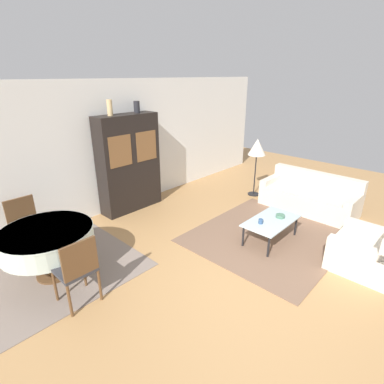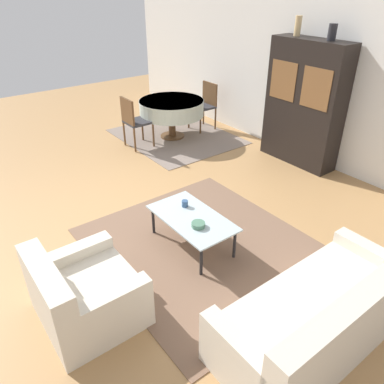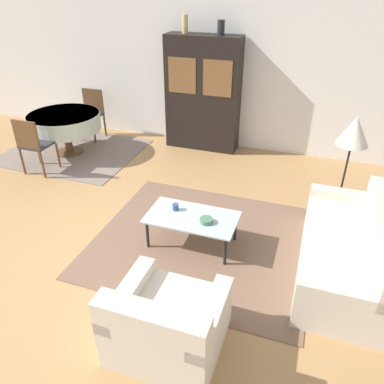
% 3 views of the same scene
% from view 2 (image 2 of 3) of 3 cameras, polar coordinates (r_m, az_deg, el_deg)
% --- Properties ---
extents(ground_plane, '(14.00, 14.00, 0.00)m').
position_cam_2_polar(ground_plane, '(5.30, -11.34, -3.30)').
color(ground_plane, tan).
extents(wall_back, '(10.00, 0.06, 2.70)m').
position_cam_2_polar(wall_back, '(6.95, 16.12, 16.40)').
color(wall_back, white).
rests_on(wall_back, ground_plane).
extents(area_rug, '(2.66, 2.38, 0.01)m').
position_cam_2_polar(area_rug, '(4.61, 1.78, -8.27)').
color(area_rug, brown).
rests_on(area_rug, ground_plane).
extents(dining_rug, '(2.41, 1.99, 0.01)m').
position_cam_2_polar(dining_rug, '(7.77, -2.44, 8.47)').
color(dining_rug, gray).
rests_on(dining_rug, ground_plane).
extents(couch, '(0.87, 1.95, 0.79)m').
position_cam_2_polar(couch, '(3.62, 19.05, -17.55)').
color(couch, beige).
rests_on(couch, ground_plane).
extents(armchair, '(0.94, 0.87, 0.76)m').
position_cam_2_polar(armchair, '(3.75, -16.17, -14.83)').
color(armchair, beige).
rests_on(armchair, ground_plane).
extents(coffee_table, '(1.09, 0.61, 0.40)m').
position_cam_2_polar(coffee_table, '(4.42, -0.00, -4.22)').
color(coffee_table, black).
rests_on(coffee_table, area_rug).
extents(display_cabinet, '(1.34, 0.43, 2.04)m').
position_cam_2_polar(display_cabinet, '(6.63, 16.71, 12.70)').
color(display_cabinet, black).
rests_on(display_cabinet, ground_plane).
extents(dining_table, '(1.27, 1.27, 0.75)m').
position_cam_2_polar(dining_table, '(7.55, -3.13, 12.69)').
color(dining_table, brown).
rests_on(dining_table, dining_rug).
extents(dining_chair_near, '(0.44, 0.44, 0.95)m').
position_cam_2_polar(dining_chair_near, '(7.15, -8.88, 10.90)').
color(dining_chair_near, brown).
rests_on(dining_chair_near, dining_rug).
extents(dining_chair_far, '(0.44, 0.44, 0.95)m').
position_cam_2_polar(dining_chair_far, '(8.06, 2.04, 13.43)').
color(dining_chair_far, brown).
rests_on(dining_chair_far, dining_rug).
extents(cup, '(0.08, 0.08, 0.08)m').
position_cam_2_polar(cup, '(4.58, -1.09, -1.77)').
color(cup, '#33517A').
rests_on(cup, coffee_table).
extents(bowl, '(0.16, 0.16, 0.05)m').
position_cam_2_polar(bowl, '(4.23, 0.96, -5.00)').
color(bowl, '#4C7A60').
rests_on(bowl, coffee_table).
extents(vase_tall, '(0.10, 0.10, 0.30)m').
position_cam_2_polar(vase_tall, '(6.60, 15.84, 23.18)').
color(vase_tall, tan).
rests_on(vase_tall, display_cabinet).
extents(vase_short, '(0.12, 0.12, 0.23)m').
position_cam_2_polar(vase_short, '(6.24, 20.60, 21.83)').
color(vase_short, '#232328').
rests_on(vase_short, display_cabinet).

